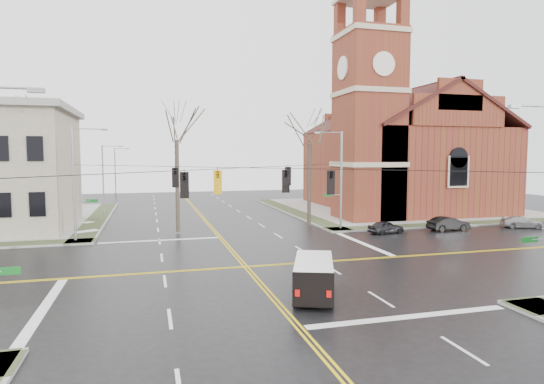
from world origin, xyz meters
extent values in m
plane|color=black|center=(0.00, 0.00, 0.00)|extent=(120.00, 120.00, 0.00)
cube|color=gray|center=(25.00, 25.00, 0.07)|extent=(30.00, 30.00, 0.15)
cube|color=#303D21|center=(11.20, 25.00, 0.15)|extent=(2.00, 30.00, 0.02)
cube|color=#303D21|center=(25.00, 11.20, 0.15)|extent=(30.00, 2.00, 0.02)
cube|color=#303D21|center=(-11.20, 25.00, 0.15)|extent=(2.00, 30.00, 0.02)
cube|color=gold|center=(-0.12, 0.00, 0.01)|extent=(0.12, 100.00, 0.01)
cube|color=gold|center=(0.12, 0.00, 0.01)|extent=(0.12, 100.00, 0.01)
cube|color=gold|center=(0.00, -0.12, 0.01)|extent=(100.00, 0.12, 0.01)
cube|color=gold|center=(0.00, 0.12, 0.01)|extent=(100.00, 0.12, 0.01)
cube|color=silver|center=(5.00, -10.50, 0.01)|extent=(9.50, 0.50, 0.01)
cube|color=silver|center=(-5.00, 10.50, 0.01)|extent=(9.50, 0.50, 0.01)
cube|color=silver|center=(-10.50, -5.00, 0.01)|extent=(0.50, 9.50, 0.01)
cube|color=silver|center=(10.50, 5.00, 0.01)|extent=(0.50, 9.50, 0.01)
cube|color=brown|center=(17.00, 17.00, 10.00)|extent=(6.00, 6.00, 20.00)
cube|color=#BFAD92|center=(17.00, 17.00, 19.50)|extent=(6.30, 6.30, 0.50)
cylinder|color=silver|center=(17.00, 13.95, 16.00)|extent=(2.40, 0.15, 2.40)
cylinder|color=silver|center=(13.95, 17.00, 16.00)|extent=(0.15, 2.40, 2.40)
cube|color=brown|center=(26.00, 26.00, 5.00)|extent=(18.00, 24.00, 10.00)
cube|color=brown|center=(16.80, 20.00, 2.20)|extent=(2.00, 5.00, 4.40)
cylinder|color=gray|center=(11.50, 11.50, 4.65)|extent=(0.20, 0.20, 9.00)
cylinder|color=gray|center=(10.90, 11.50, 3.30)|extent=(1.20, 0.06, 0.06)
cube|color=#105E1C|center=(10.20, 11.50, 3.30)|extent=(0.90, 0.04, 0.25)
cylinder|color=gray|center=(10.30, 11.50, 9.05)|extent=(2.40, 0.08, 0.08)
cube|color=gray|center=(9.10, 11.50, 9.00)|extent=(0.50, 0.22, 0.15)
cylinder|color=gray|center=(-11.50, 11.50, 4.65)|extent=(0.20, 0.20, 9.00)
cylinder|color=gray|center=(-10.90, 11.50, 3.30)|extent=(1.20, 0.06, 0.06)
cube|color=#105E1C|center=(-10.20, 11.50, 3.30)|extent=(0.90, 0.04, 0.25)
cylinder|color=gray|center=(-10.30, 11.50, 9.05)|extent=(2.40, 0.08, 0.08)
cube|color=gray|center=(-9.10, 11.50, 9.00)|extent=(0.50, 0.22, 0.15)
cylinder|color=gray|center=(10.90, -11.50, 3.30)|extent=(1.20, 0.06, 0.06)
cube|color=#105E1C|center=(10.20, -11.50, 3.30)|extent=(0.90, 0.04, 0.25)
cylinder|color=gray|center=(10.30, -11.50, 9.05)|extent=(2.40, 0.08, 0.08)
cube|color=gray|center=(9.10, -11.50, 9.00)|extent=(0.50, 0.22, 0.15)
cube|color=#105E1C|center=(-10.20, -11.50, 3.30)|extent=(0.90, 0.04, 0.25)
cube|color=gray|center=(-9.10, -11.50, 9.00)|extent=(0.50, 0.22, 0.15)
cylinder|color=black|center=(0.00, 0.00, 6.20)|extent=(23.02, 23.02, 0.03)
cylinder|color=black|center=(0.00, 0.00, 6.20)|extent=(23.02, 23.02, 0.03)
imported|color=black|center=(-4.00, -4.00, 5.45)|extent=(0.21, 0.26, 1.30)
imported|color=black|center=(4.00, 4.00, 5.45)|extent=(0.21, 0.26, 1.30)
imported|color=#DC9E0C|center=(-2.00, -2.00, 5.45)|extent=(0.21, 0.26, 1.30)
imported|color=black|center=(-4.00, 4.00, 5.45)|extent=(0.21, 0.26, 1.30)
imported|color=black|center=(4.00, -4.00, 5.45)|extent=(0.21, 0.26, 1.30)
imported|color=black|center=(2.00, -2.00, 5.45)|extent=(0.21, 0.26, 1.30)
cylinder|color=gray|center=(-10.80, 28.00, 4.10)|extent=(0.16, 0.16, 8.00)
cylinder|color=gray|center=(-9.80, 28.00, 8.00)|extent=(2.00, 0.07, 0.07)
cube|color=gray|center=(-8.80, 28.00, 7.95)|extent=(0.45, 0.20, 0.13)
cylinder|color=gray|center=(-10.80, 48.00, 4.10)|extent=(0.16, 0.16, 8.00)
cylinder|color=gray|center=(-9.80, 48.00, 8.00)|extent=(2.00, 0.07, 0.07)
cube|color=gray|center=(-8.80, 48.00, 7.95)|extent=(0.45, 0.20, 0.13)
cube|color=white|center=(2.00, -6.75, 1.06)|extent=(3.39, 5.04, 1.51)
cube|color=white|center=(2.70, -4.93, 0.84)|extent=(1.98, 1.40, 1.06)
cube|color=black|center=(2.81, -4.64, 1.33)|extent=(1.57, 0.69, 0.71)
cube|color=black|center=(2.06, -6.58, 1.55)|extent=(2.86, 3.64, 0.49)
cube|color=#B70C0A|center=(0.49, -8.74, 0.89)|extent=(0.22, 0.13, 0.30)
cube|color=#B70C0A|center=(1.78, -9.23, 0.89)|extent=(0.22, 0.13, 0.30)
cube|color=black|center=(2.00, -6.75, 0.29)|extent=(3.45, 5.10, 0.09)
cylinder|color=black|center=(1.80, -5.01, 0.32)|extent=(0.45, 0.68, 0.64)
cylinder|color=black|center=(3.32, -5.59, 0.32)|extent=(0.45, 0.68, 0.64)
cylinder|color=black|center=(0.68, -7.90, 0.32)|extent=(0.45, 0.68, 0.64)
cylinder|color=black|center=(2.20, -8.49, 0.32)|extent=(0.45, 0.68, 0.64)
imported|color=black|center=(14.58, 8.59, 0.57)|extent=(3.55, 1.95, 1.14)
imported|color=black|center=(20.92, 8.44, 0.65)|extent=(3.97, 1.50, 1.29)
imported|color=#9B9B9D|center=(28.80, 8.00, 0.55)|extent=(4.10, 2.89, 1.10)
cylinder|color=#362D22|center=(-15.22, 14.19, 4.36)|extent=(0.36, 0.36, 8.43)
cylinder|color=#362D22|center=(-3.31, 13.48, 4.23)|extent=(0.36, 0.36, 8.17)
cylinder|color=#362D22|center=(9.30, 14.12, 4.12)|extent=(0.36, 0.36, 7.93)
camera|label=1|loc=(-5.75, -27.38, 6.98)|focal=30.00mm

